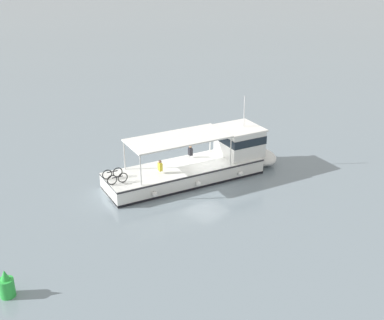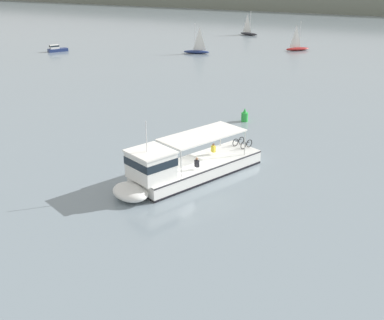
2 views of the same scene
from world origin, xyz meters
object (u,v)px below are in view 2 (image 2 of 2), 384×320
Objects in this scene: sailboat_near_starboard at (297,48)px; sailboat_far_right at (249,33)px; channel_buoy at (245,116)px; motorboat_off_stern at (56,49)px; sailboat_off_bow at (197,51)px; ferry_main at (182,168)px.

sailboat_far_right is at bearing 134.66° from sailboat_near_starboard.
channel_buoy is (23.18, -62.25, 0.03)m from sailboat_far_right.
sailboat_off_bow is at bearing 22.69° from motorboat_off_stern.
sailboat_off_bow is at bearing -89.11° from sailboat_far_right.
sailboat_near_starboard is 45.51m from motorboat_off_stern.
sailboat_far_right is at bearing 57.83° from motorboat_off_stern.
sailboat_near_starboard and sailboat_far_right have the same top height.
sailboat_off_bow reaches higher than ferry_main.
sailboat_near_starboard is at bearing 28.73° from motorboat_off_stern.
channel_buoy is at bearing 94.16° from ferry_main.
sailboat_near_starboard is 22.73m from sailboat_far_right.
motorboat_off_stern is at bearing -151.27° from sailboat_near_starboard.
ferry_main is at bearing -72.70° from sailboat_far_right.
sailboat_near_starboard is 1.00× the size of sailboat_far_right.
sailboat_near_starboard is at bearing 97.69° from ferry_main.
sailboat_off_bow is at bearing 115.44° from ferry_main.
sailboat_near_starboard is (-8.36, 61.95, -0.47)m from ferry_main.
sailboat_off_bow is 41.23m from channel_buoy.
ferry_main is 81.83m from sailboat_far_right.
ferry_main is 3.43× the size of motorboat_off_stern.
sailboat_off_bow is at bearing -143.05° from sailboat_near_starboard.
sailboat_near_starboard is at bearing 98.89° from channel_buoy.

